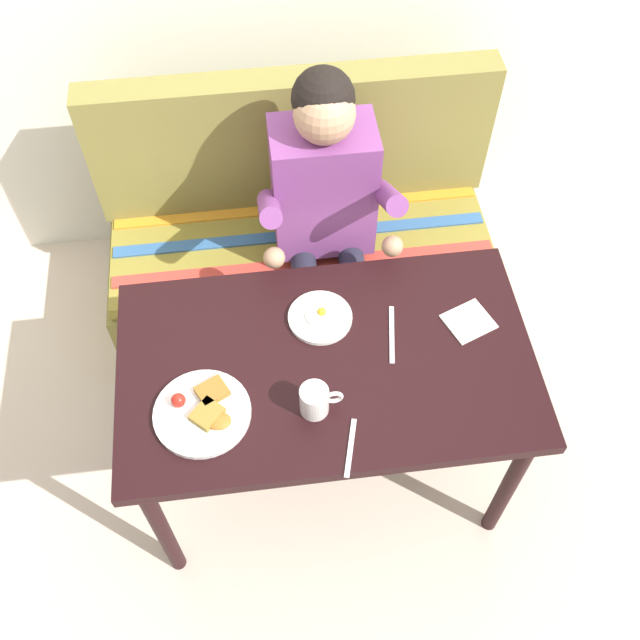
% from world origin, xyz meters
% --- Properties ---
extents(ground_plane, '(8.00, 8.00, 0.00)m').
position_xyz_m(ground_plane, '(0.00, 0.00, 0.00)').
color(ground_plane, beige).
extents(table, '(1.20, 0.70, 0.73)m').
position_xyz_m(table, '(0.00, 0.00, 0.65)').
color(table, black).
rests_on(table, ground).
extents(couch, '(1.44, 0.56, 1.00)m').
position_xyz_m(couch, '(0.00, 0.76, 0.33)').
color(couch, olive).
rests_on(couch, ground).
extents(person, '(0.45, 0.61, 1.21)m').
position_xyz_m(person, '(0.08, 0.59, 0.74)').
color(person, '#7E3E81').
rests_on(person, ground).
extents(plate_breakfast, '(0.27, 0.27, 0.05)m').
position_xyz_m(plate_breakfast, '(-0.36, -0.13, 0.74)').
color(plate_breakfast, white).
rests_on(plate_breakfast, table).
extents(plate_eggs, '(0.19, 0.19, 0.04)m').
position_xyz_m(plate_eggs, '(0.00, 0.15, 0.74)').
color(plate_eggs, white).
rests_on(plate_eggs, table).
extents(coffee_mug, '(0.12, 0.08, 0.10)m').
position_xyz_m(coffee_mug, '(-0.05, -0.15, 0.78)').
color(coffee_mug, white).
rests_on(coffee_mug, table).
extents(napkin, '(0.17, 0.16, 0.01)m').
position_xyz_m(napkin, '(0.44, 0.08, 0.73)').
color(napkin, white).
rests_on(napkin, table).
extents(fork, '(0.06, 0.17, 0.00)m').
position_xyz_m(fork, '(0.03, -0.28, 0.73)').
color(fork, silver).
rests_on(fork, table).
extents(knife, '(0.05, 0.20, 0.00)m').
position_xyz_m(knife, '(0.20, 0.06, 0.73)').
color(knife, silver).
rests_on(knife, table).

